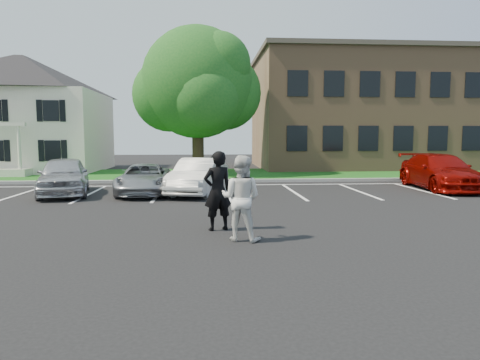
# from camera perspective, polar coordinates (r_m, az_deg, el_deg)

# --- Properties ---
(ground_plane) EXTENTS (90.00, 90.00, 0.00)m
(ground_plane) POSITION_cam_1_polar(r_m,az_deg,el_deg) (9.97, 0.44, -7.76)
(ground_plane) COLOR black
(ground_plane) RESTS_ON ground
(curb) EXTENTS (40.00, 0.30, 0.15)m
(curb) POSITION_cam_1_polar(r_m,az_deg,el_deg) (21.78, -2.18, -0.11)
(curb) COLOR gray
(curb) RESTS_ON ground
(grass_strip) EXTENTS (44.00, 8.00, 0.08)m
(grass_strip) POSITION_cam_1_polar(r_m,az_deg,el_deg) (25.77, -2.51, 0.74)
(grass_strip) COLOR #175016
(grass_strip) RESTS_ON ground
(stall_lines) EXTENTS (34.00, 5.36, 0.01)m
(stall_lines) POSITION_cam_1_polar(r_m,az_deg,el_deg) (18.88, 2.42, -1.25)
(stall_lines) COLOR white
(stall_lines) RESTS_ON ground
(house) EXTENTS (10.30, 9.22, 7.60)m
(house) POSITION_cam_1_polar(r_m,az_deg,el_deg) (32.07, -26.94, 7.90)
(house) COLOR beige
(house) RESTS_ON ground
(office_building) EXTENTS (22.40, 10.40, 8.30)m
(office_building) POSITION_cam_1_polar(r_m,az_deg,el_deg) (34.98, 20.97, 8.47)
(office_building) COLOR #946F4E
(office_building) RESTS_ON ground
(tree) EXTENTS (7.80, 7.20, 8.80)m
(tree) POSITION_cam_1_polar(r_m,az_deg,el_deg) (26.24, -5.50, 12.43)
(tree) COLOR black
(tree) RESTS_ON ground
(man_black_suit) EXTENTS (0.84, 0.69, 1.98)m
(man_black_suit) POSITION_cam_1_polar(r_m,az_deg,el_deg) (10.65, -3.01, -1.45)
(man_black_suit) COLOR black
(man_black_suit) RESTS_ON ground
(man_white_shirt) EXTENTS (1.14, 1.03, 1.92)m
(man_white_shirt) POSITION_cam_1_polar(r_m,az_deg,el_deg) (9.60, 0.12, -2.43)
(man_white_shirt) COLOR silver
(man_white_shirt) RESTS_ON ground
(car_silver_west) EXTENTS (2.83, 4.81, 1.53)m
(car_silver_west) POSITION_cam_1_polar(r_m,az_deg,el_deg) (18.53, -22.43, 0.54)
(car_silver_west) COLOR #B8B8BD
(car_silver_west) RESTS_ON ground
(car_silver_minivan) EXTENTS (2.20, 4.45, 1.21)m
(car_silver_minivan) POSITION_cam_1_polar(r_m,az_deg,el_deg) (17.79, -12.62, 0.12)
(car_silver_minivan) COLOR #9A9CA2
(car_silver_minivan) RESTS_ON ground
(car_white_sedan) EXTENTS (2.60, 4.65, 1.45)m
(car_white_sedan) POSITION_cam_1_polar(r_m,az_deg,el_deg) (17.47, -5.53, 0.52)
(car_white_sedan) COLOR silver
(car_white_sedan) RESTS_ON ground
(car_red_compact) EXTENTS (2.56, 5.47, 1.54)m
(car_red_compact) POSITION_cam_1_polar(r_m,az_deg,el_deg) (20.95, 25.13, 1.01)
(car_red_compact) COLOR #7E0702
(car_red_compact) RESTS_ON ground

